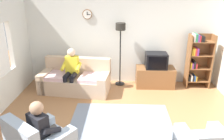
# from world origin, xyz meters

# --- Properties ---
(ground_plane) EXTENTS (12.00, 12.00, 0.00)m
(ground_plane) POSITION_xyz_m (0.00, 0.00, 0.00)
(ground_plane) COLOR #9E6B42
(back_wall_assembly) EXTENTS (6.20, 0.17, 2.70)m
(back_wall_assembly) POSITION_xyz_m (-0.00, 2.66, 1.35)
(back_wall_assembly) COLOR silver
(back_wall_assembly) RESTS_ON ground_plane
(couch) EXTENTS (1.99, 1.09, 0.90)m
(couch) POSITION_xyz_m (-1.30, 1.85, 0.31)
(couch) COLOR tan
(couch) RESTS_ON ground_plane
(tv_stand) EXTENTS (1.10, 0.56, 0.59)m
(tv_stand) POSITION_xyz_m (0.99, 2.25, 0.29)
(tv_stand) COLOR brown
(tv_stand) RESTS_ON ground_plane
(tv) EXTENTS (0.60, 0.49, 0.44)m
(tv) POSITION_xyz_m (0.99, 2.23, 0.81)
(tv) COLOR black
(tv) RESTS_ON tv_stand
(bookshelf) EXTENTS (0.68, 0.36, 1.58)m
(bookshelf) POSITION_xyz_m (2.17, 2.32, 0.83)
(bookshelf) COLOR brown
(bookshelf) RESTS_ON ground_plane
(floor_lamp) EXTENTS (0.28, 0.28, 1.85)m
(floor_lamp) POSITION_xyz_m (-0.04, 2.35, 1.45)
(floor_lamp) COLOR black
(floor_lamp) RESTS_ON ground_plane
(area_rug) EXTENTS (2.20, 1.70, 0.01)m
(area_rug) POSITION_xyz_m (-0.00, 0.23, 0.01)
(area_rug) COLOR slate
(area_rug) RESTS_ON ground_plane
(person_on_couch) EXTENTS (0.54, 0.57, 1.24)m
(person_on_couch) POSITION_xyz_m (-1.37, 1.74, 0.70)
(person_on_couch) COLOR yellow
(person_on_couch) RESTS_ON ground_plane
(person_in_left_armchair) EXTENTS (0.62, 0.64, 1.12)m
(person_in_left_armchair) POSITION_xyz_m (-1.27, -0.84, 0.60)
(person_in_left_armchair) COLOR black
(person_in_left_armchair) RESTS_ON ground_plane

